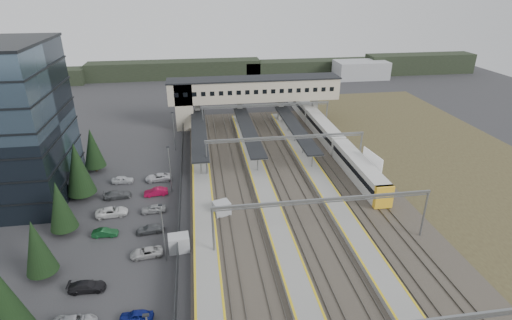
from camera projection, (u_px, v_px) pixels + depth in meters
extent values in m
plane|color=#2B2B2D|center=(225.00, 220.00, 58.19)|extent=(220.00, 220.00, 0.00)
cone|color=black|center=(1.00, 299.00, 36.87)|extent=(4.26, 4.26, 8.20)
cylinder|color=black|center=(44.00, 273.00, 46.83)|extent=(0.44, 0.44, 1.20)
cone|color=black|center=(37.00, 246.00, 45.27)|extent=(3.54, 3.54, 6.80)
cylinder|color=black|center=(66.00, 230.00, 54.94)|extent=(0.44, 0.44, 1.20)
cone|color=black|center=(60.00, 205.00, 53.33)|extent=(3.64, 3.64, 7.00)
cylinder|color=black|center=(83.00, 194.00, 63.95)|extent=(0.44, 0.44, 1.20)
cone|color=black|center=(78.00, 168.00, 62.03)|extent=(4.42, 4.42, 8.50)
cylinder|color=black|center=(96.00, 168.00, 72.96)|extent=(0.44, 0.44, 1.20)
cone|color=black|center=(93.00, 148.00, 71.31)|extent=(3.74, 3.74, 7.20)
imported|color=black|center=(87.00, 286.00, 44.80)|extent=(4.08, 1.71, 1.18)
imported|color=#124320|center=(105.00, 233.00, 54.36)|extent=(3.46, 1.34, 1.12)
imported|color=white|center=(112.00, 212.00, 59.10)|extent=(4.81, 2.60, 1.28)
imported|color=#4D5053|center=(118.00, 195.00, 63.88)|extent=(4.46, 2.17, 1.25)
imported|color=silver|center=(123.00, 180.00, 68.65)|extent=(3.69, 1.57, 1.24)
imported|color=navy|center=(136.00, 316.00, 40.85)|extent=(3.54, 1.69, 1.17)
imported|color=#B5B5B5|center=(146.00, 252.00, 50.40)|extent=(4.21, 2.23, 1.13)
imported|color=#4B4E51|center=(150.00, 229.00, 55.18)|extent=(4.03, 1.96, 1.13)
imported|color=#99999C|center=(153.00, 209.00, 59.93)|extent=(3.70, 1.60, 1.24)
imported|color=#A40C37|center=(156.00, 192.00, 64.70)|extent=(3.90, 1.67, 1.25)
imported|color=silver|center=(158.00, 177.00, 69.48)|extent=(4.54, 2.24, 1.24)
cube|color=black|center=(146.00, 315.00, 31.28)|extent=(0.50, 0.25, 0.15)
cylinder|color=gray|center=(163.00, 234.00, 48.25)|extent=(0.16, 0.16, 8.00)
cube|color=black|center=(160.00, 205.00, 46.60)|extent=(0.50, 0.25, 0.15)
cylinder|color=gray|center=(170.00, 170.00, 64.46)|extent=(0.16, 0.16, 8.00)
cube|color=black|center=(168.00, 147.00, 62.81)|extent=(0.50, 0.25, 0.15)
cylinder|color=gray|center=(174.00, 132.00, 80.67)|extent=(0.16, 0.16, 8.00)
cube|color=black|center=(172.00, 113.00, 79.03)|extent=(0.50, 0.25, 0.15)
cube|color=#26282B|center=(180.00, 201.00, 61.40)|extent=(0.08, 90.00, 2.00)
cube|color=#9FA1A5|center=(179.00, 243.00, 51.30)|extent=(2.80, 2.16, 2.20)
cube|color=#9FA1A5|center=(222.00, 208.00, 59.11)|extent=(2.82, 2.56, 2.16)
cube|color=#333027|center=(297.00, 197.00, 64.30)|extent=(34.00, 90.00, 0.20)
cube|color=#59544C|center=(218.00, 202.00, 62.49)|extent=(0.08, 90.00, 0.14)
cube|color=#59544C|center=(227.00, 201.00, 62.68)|extent=(0.08, 90.00, 0.14)
cube|color=#59544C|center=(243.00, 200.00, 63.03)|extent=(0.08, 90.00, 0.14)
cube|color=#59544C|center=(252.00, 199.00, 63.23)|extent=(0.08, 90.00, 0.14)
cube|color=#59544C|center=(280.00, 197.00, 63.85)|extent=(0.08, 90.00, 0.14)
cube|color=#59544C|center=(289.00, 196.00, 64.05)|extent=(0.08, 90.00, 0.14)
cube|color=#59544C|center=(305.00, 195.00, 64.40)|extent=(0.08, 90.00, 0.14)
cube|color=#59544C|center=(313.00, 194.00, 64.60)|extent=(0.08, 90.00, 0.14)
cube|color=#59544C|center=(340.00, 192.00, 65.22)|extent=(0.08, 90.00, 0.14)
cube|color=#59544C|center=(349.00, 192.00, 65.42)|extent=(0.08, 90.00, 0.14)
cube|color=#59544C|center=(363.00, 191.00, 65.77)|extent=(0.08, 90.00, 0.14)
cube|color=#59544C|center=(372.00, 190.00, 65.96)|extent=(0.08, 90.00, 0.14)
cube|color=gray|center=(203.00, 202.00, 62.10)|extent=(3.20, 82.00, 0.90)
cube|color=gold|center=(194.00, 200.00, 61.72)|extent=(0.25, 82.00, 0.02)
cube|color=gold|center=(212.00, 199.00, 62.11)|extent=(0.25, 82.00, 0.02)
cube|color=gray|center=(266.00, 197.00, 63.47)|extent=(3.20, 82.00, 0.90)
cube|color=gold|center=(257.00, 195.00, 63.08)|extent=(0.25, 82.00, 0.02)
cube|color=gold|center=(275.00, 194.00, 63.48)|extent=(0.25, 82.00, 0.02)
cube|color=gray|center=(327.00, 193.00, 64.84)|extent=(3.20, 82.00, 0.90)
cube|color=gold|center=(318.00, 191.00, 64.45)|extent=(0.25, 82.00, 0.02)
cube|color=gold|center=(336.00, 189.00, 64.85)|extent=(0.25, 82.00, 0.02)
cube|color=black|center=(199.00, 132.00, 80.46)|extent=(3.00, 30.00, 0.25)
cube|color=gray|center=(199.00, 133.00, 80.52)|extent=(3.10, 30.00, 0.12)
cylinder|color=gray|center=(201.00, 166.00, 69.41)|extent=(0.20, 0.20, 3.10)
cylinder|color=gray|center=(200.00, 152.00, 75.26)|extent=(0.20, 0.20, 3.10)
cylinder|color=gray|center=(199.00, 139.00, 81.12)|extent=(0.20, 0.20, 3.10)
cylinder|color=gray|center=(199.00, 129.00, 86.97)|extent=(0.20, 0.20, 3.10)
cylinder|color=gray|center=(198.00, 119.00, 92.83)|extent=(0.20, 0.20, 3.10)
cube|color=black|center=(248.00, 129.00, 81.82)|extent=(3.00, 30.00, 0.25)
cube|color=gray|center=(248.00, 130.00, 81.89)|extent=(3.10, 30.00, 0.12)
cylinder|color=gray|center=(258.00, 163.00, 70.77)|extent=(0.20, 0.20, 3.10)
cylinder|color=gray|center=(253.00, 149.00, 76.63)|extent=(0.20, 0.20, 3.10)
cylinder|color=gray|center=(248.00, 137.00, 82.48)|extent=(0.20, 0.20, 3.10)
cylinder|color=gray|center=(244.00, 126.00, 88.34)|extent=(0.20, 0.20, 3.10)
cylinder|color=gray|center=(241.00, 117.00, 94.19)|extent=(0.20, 0.20, 3.10)
cube|color=black|center=(295.00, 127.00, 83.19)|extent=(3.00, 30.00, 0.25)
cube|color=gray|center=(295.00, 128.00, 83.25)|extent=(3.10, 30.00, 0.12)
cylinder|color=gray|center=(312.00, 159.00, 72.14)|extent=(0.20, 0.20, 3.10)
cylinder|color=gray|center=(303.00, 146.00, 78.00)|extent=(0.20, 0.20, 3.10)
cylinder|color=gray|center=(295.00, 134.00, 83.85)|extent=(0.20, 0.20, 3.10)
cylinder|color=gray|center=(288.00, 124.00, 89.71)|extent=(0.20, 0.20, 3.10)
cylinder|color=gray|center=(282.00, 115.00, 95.56)|extent=(0.20, 0.20, 3.10)
cube|color=#B9B295|center=(254.00, 89.00, 93.96)|extent=(40.00, 6.00, 5.00)
cube|color=black|center=(254.00, 78.00, 92.91)|extent=(40.40, 6.40, 0.30)
cube|color=#B9B295|center=(184.00, 104.00, 92.94)|extent=(4.00, 6.00, 11.00)
cube|color=black|center=(176.00, 95.00, 88.74)|extent=(1.00, 0.06, 1.00)
cube|color=black|center=(185.00, 95.00, 89.01)|extent=(1.00, 0.06, 1.00)
cube|color=black|center=(194.00, 94.00, 89.28)|extent=(1.00, 0.06, 1.00)
cube|color=black|center=(203.00, 94.00, 89.56)|extent=(1.00, 0.06, 1.00)
cube|color=black|center=(212.00, 94.00, 89.83)|extent=(1.00, 0.06, 1.00)
cube|color=black|center=(221.00, 93.00, 90.11)|extent=(1.00, 0.06, 1.00)
cube|color=black|center=(230.00, 93.00, 90.38)|extent=(1.00, 0.06, 1.00)
cube|color=black|center=(239.00, 93.00, 90.65)|extent=(1.00, 0.06, 1.00)
cube|color=black|center=(247.00, 92.00, 90.93)|extent=(1.00, 0.06, 1.00)
cube|color=black|center=(256.00, 92.00, 91.20)|extent=(1.00, 0.06, 1.00)
cube|color=black|center=(265.00, 92.00, 91.47)|extent=(1.00, 0.06, 1.00)
cube|color=black|center=(273.00, 91.00, 91.75)|extent=(1.00, 0.06, 1.00)
cube|color=black|center=(282.00, 91.00, 92.02)|extent=(1.00, 0.06, 1.00)
cube|color=black|center=(290.00, 91.00, 92.29)|extent=(1.00, 0.06, 1.00)
cube|color=black|center=(299.00, 90.00, 92.57)|extent=(1.00, 0.06, 1.00)
cube|color=black|center=(307.00, 90.00, 92.84)|extent=(1.00, 0.06, 1.00)
cube|color=black|center=(315.00, 90.00, 93.11)|extent=(1.00, 0.06, 1.00)
cube|color=black|center=(324.00, 89.00, 93.39)|extent=(1.00, 0.06, 1.00)
cube|color=black|center=(332.00, 89.00, 93.66)|extent=(1.00, 0.06, 1.00)
cube|color=gray|center=(191.00, 114.00, 94.18)|extent=(1.20, 1.60, 6.00)
cube|color=gray|center=(198.00, 114.00, 94.38)|extent=(1.20, 1.60, 6.00)
cube|color=gray|center=(240.00, 112.00, 95.75)|extent=(1.20, 1.60, 6.00)
cube|color=gray|center=(281.00, 110.00, 97.12)|extent=(1.20, 1.60, 6.00)
cube|color=gray|center=(314.00, 109.00, 98.28)|extent=(1.20, 1.60, 6.00)
cylinder|color=gray|center=(213.00, 233.00, 49.27)|extent=(0.28, 0.28, 7.00)
cylinder|color=gray|center=(424.00, 214.00, 53.10)|extent=(0.28, 0.28, 7.00)
cube|color=gray|center=(324.00, 200.00, 49.74)|extent=(28.40, 0.25, 0.35)
cube|color=gray|center=(324.00, 202.00, 49.91)|extent=(28.40, 0.12, 0.12)
cylinder|color=gray|center=(206.00, 160.00, 69.09)|extent=(0.28, 0.28, 7.00)
cylinder|color=gray|center=(360.00, 151.00, 72.92)|extent=(0.28, 0.28, 7.00)
cube|color=gray|center=(286.00, 137.00, 69.56)|extent=(28.40, 0.25, 0.35)
cube|color=gray|center=(286.00, 139.00, 69.73)|extent=(28.40, 0.12, 0.12)
cylinder|color=gray|center=(203.00, 123.00, 87.11)|extent=(0.28, 0.28, 7.00)
cylinder|color=gray|center=(326.00, 117.00, 90.93)|extent=(0.28, 0.28, 7.00)
cube|color=gray|center=(266.00, 105.00, 87.58)|extent=(28.40, 0.25, 0.35)
cube|color=gray|center=(266.00, 106.00, 87.74)|extent=(28.40, 0.12, 0.12)
cube|color=beige|center=(359.00, 169.00, 68.93)|extent=(2.82, 19.55, 3.63)
cube|color=black|center=(359.00, 167.00, 68.77)|extent=(2.88, 18.95, 0.91)
cube|color=gray|center=(358.00, 177.00, 69.58)|extent=(2.42, 18.15, 0.50)
cube|color=beige|center=(324.00, 130.00, 87.09)|extent=(2.82, 19.55, 3.63)
cube|color=black|center=(324.00, 128.00, 86.92)|extent=(2.88, 18.95, 0.91)
cube|color=gray|center=(323.00, 137.00, 87.73)|extent=(2.42, 18.15, 0.50)
cube|color=beige|center=(301.00, 104.00, 105.24)|extent=(2.82, 19.55, 3.63)
cube|color=black|center=(301.00, 102.00, 105.08)|extent=(2.88, 18.95, 0.91)
cube|color=gray|center=(300.00, 110.00, 105.89)|extent=(2.42, 18.15, 0.50)
cube|color=gold|center=(383.00, 197.00, 60.21)|extent=(2.84, 0.90, 3.63)
cylinder|color=gray|center=(377.00, 179.00, 66.64)|extent=(0.20, 0.20, 3.29)
cylinder|color=gray|center=(365.00, 166.00, 71.30)|extent=(0.20, 0.20, 3.29)
cube|color=silver|center=(372.00, 161.00, 68.11)|extent=(0.86, 6.14, 3.08)
cube|color=#3F3521|center=(483.00, 183.00, 68.84)|extent=(34.00, 120.00, 0.06)
cube|color=black|center=(175.00, 70.00, 141.17)|extent=(60.00, 8.00, 6.00)
cube|color=black|center=(312.00, 67.00, 148.21)|extent=(50.00, 8.00, 5.00)
cube|color=black|center=(419.00, 64.00, 148.76)|extent=(40.00, 8.00, 7.00)
cube|color=black|center=(38.00, 77.00, 132.52)|extent=(30.00, 8.00, 5.00)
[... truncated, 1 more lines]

